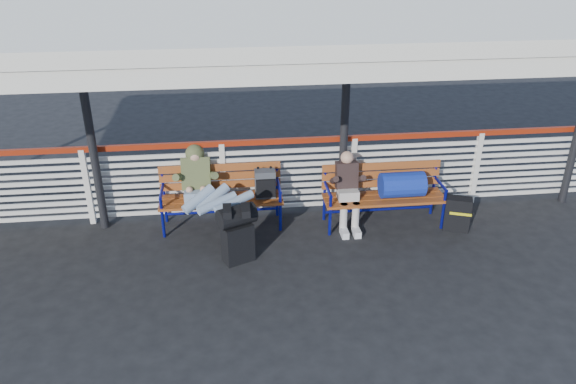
{
  "coord_description": "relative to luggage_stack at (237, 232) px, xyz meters",
  "views": [
    {
      "loc": [
        0.07,
        -5.88,
        4.17
      ],
      "look_at": [
        0.88,
        1.0,
        0.79
      ],
      "focal_mm": 35.0,
      "sensor_mm": 36.0,
      "label": 1
    }
  ],
  "objects": [
    {
      "name": "traveler_man",
      "position": [
        -0.35,
        0.66,
        0.26
      ],
      "size": [
        0.94,
        1.59,
        0.77
      ],
      "color": "#95B1C9",
      "rests_on": "ground"
    },
    {
      "name": "canopy",
      "position": [
        -0.16,
        0.27,
        2.59
      ],
      "size": [
        12.6,
        3.6,
        3.16
      ],
      "color": "silver",
      "rests_on": "ground"
    },
    {
      "name": "bench_left",
      "position": [
        -0.03,
        1.03,
        0.14
      ],
      "size": [
        1.8,
        0.56,
        0.92
      ],
      "color": "#98481D",
      "rests_on": "ground"
    },
    {
      "name": "ground",
      "position": [
        -0.16,
        -0.59,
        -0.45
      ],
      "size": [
        60.0,
        60.0,
        0.0
      ],
      "primitive_type": "plane",
      "color": "black",
      "rests_on": "ground"
    },
    {
      "name": "suitcase_side",
      "position": [
        3.25,
        0.48,
        -0.19
      ],
      "size": [
        0.42,
        0.34,
        0.52
      ],
      "rotation": [
        0.0,
        0.0,
        -0.36
      ],
      "color": "black",
      "rests_on": "ground"
    },
    {
      "name": "luggage_stack",
      "position": [
        0.0,
        0.0,
        0.0
      ],
      "size": [
        0.56,
        0.45,
        0.82
      ],
      "rotation": [
        0.0,
        0.0,
        0.41
      ],
      "color": "black",
      "rests_on": "ground"
    },
    {
      "name": "companion_person",
      "position": [
        1.65,
        0.77,
        0.15
      ],
      "size": [
        0.32,
        0.66,
        1.15
      ],
      "color": "beige",
      "rests_on": "ground"
    },
    {
      "name": "bench_right",
      "position": [
        2.34,
        0.77,
        0.17
      ],
      "size": [
        1.8,
        0.56,
        0.92
      ],
      "color": "#98481D",
      "rests_on": "ground"
    },
    {
      "name": "fence",
      "position": [
        -0.16,
        1.31,
        0.21
      ],
      "size": [
        12.08,
        0.08,
        1.24
      ],
      "color": "silver",
      "rests_on": "ground"
    }
  ]
}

